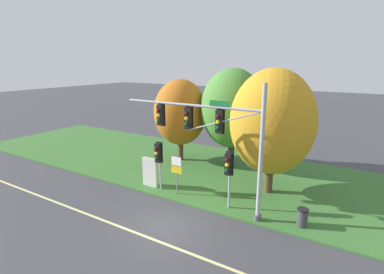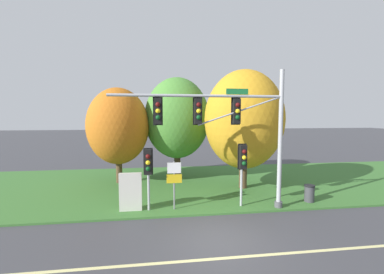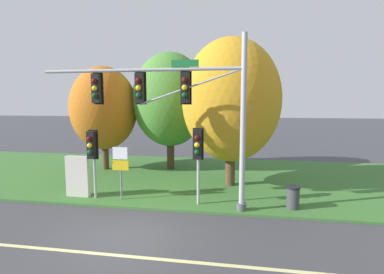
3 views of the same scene
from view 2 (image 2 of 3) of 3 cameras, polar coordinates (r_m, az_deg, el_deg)
name	(u,v)px [view 2 (image 2 of 3)]	position (r m, az deg, el deg)	size (l,w,h in m)	color
ground_plane	(219,241)	(10.76, 6.13, -21.98)	(160.00, 160.00, 0.00)	#3D3D42
lane_stripe	(228,258)	(9.73, 8.01, -25.06)	(36.00, 0.16, 0.01)	beige
grass_verge	(191,184)	(18.35, -0.20, -10.31)	(48.00, 11.50, 0.10)	#386B2D
traffic_signal_mast	(229,122)	(12.70, 8.28, 3.32)	(8.65, 0.49, 7.02)	#9EA0A5
pedestrian_signal_near_kerb	(148,166)	(12.80, -9.71, -6.33)	(0.46, 0.55, 3.15)	#9EA0A5
pedestrian_signal_further_along	(243,161)	(13.45, 11.22, -5.26)	(0.46, 0.55, 3.30)	#9EA0A5
route_sign_post	(174,178)	(13.08, -3.98, -9.15)	(0.77, 0.08, 2.44)	slate
tree_nearest_road	(118,126)	(18.58, -16.10, 2.30)	(4.26, 4.26, 6.66)	#4C3823
tree_left_of_mast	(177,118)	(19.28, -3.33, 4.16)	(4.82, 4.82, 7.55)	#423021
tree_behind_signpost	(244,120)	(16.87, 11.46, 3.78)	(5.08, 5.08, 7.65)	#4C3823
info_kiosk	(131,192)	(13.39, -13.49, -11.80)	(1.10, 0.24, 1.90)	beige
trash_bin	(309,193)	(15.82, 24.63, -11.29)	(0.56, 0.56, 0.93)	#38383D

